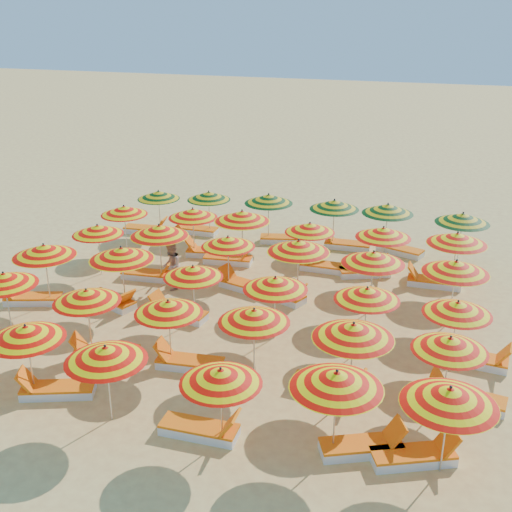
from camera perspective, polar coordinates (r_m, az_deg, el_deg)
name	(u,v)px	position (r m, az deg, el deg)	size (l,w,h in m)	color
ground	(251,311)	(19.46, -0.44, -4.90)	(120.00, 120.00, 0.00)	#E8C567
umbrella_1	(26,333)	(15.70, -19.77, -6.44)	(1.85, 1.85, 1.89)	silver
umbrella_2	(106,354)	(14.29, -13.22, -8.47)	(2.11, 2.11, 1.91)	silver
umbrella_3	(221,376)	(13.32, -3.16, -10.63)	(1.95, 1.95, 1.83)	silver
umbrella_4	(337,380)	(12.98, 7.18, -10.88)	(2.38, 2.38, 2.02)	silver
umbrella_5	(450,396)	(12.97, 16.84, -11.86)	(2.03, 2.03, 2.00)	silver
umbrella_6	(4,279)	(18.75, -21.50, -1.93)	(2.11, 2.11, 1.91)	silver
umbrella_7	(87,296)	(17.14, -14.83, -3.46)	(2.12, 2.12, 1.87)	silver
umbrella_8	(168,307)	(16.20, -7.80, -4.52)	(2.24, 2.24, 1.84)	silver
umbrella_9	(254,316)	(15.55, -0.17, -5.35)	(2.29, 2.29, 1.87)	silver
umbrella_10	(353,331)	(14.77, 8.65, -6.62)	(2.39, 2.39, 2.02)	silver
umbrella_11	(450,344)	(15.07, 16.87, -7.50)	(2.15, 2.15, 1.83)	silver
umbrella_12	(44,251)	(20.19, -18.33, 0.46)	(2.51, 2.51, 2.02)	silver
umbrella_13	(121,254)	(19.28, -11.88, 0.21)	(2.37, 2.37, 2.05)	silver
umbrella_14	(193,272)	(18.22, -5.62, -1.40)	(2.08, 2.08, 1.81)	silver
umbrella_15	(275,283)	(17.27, 1.73, -2.45)	(1.91, 1.91, 1.88)	silver
umbrella_16	(367,294)	(16.98, 9.85, -3.34)	(2.17, 2.17, 1.85)	silver
umbrella_17	(458,308)	(16.78, 17.48, -4.42)	(2.29, 2.29, 1.84)	silver
umbrella_18	(98,230)	(22.07, -13.90, 2.27)	(1.93, 1.93, 1.82)	silver
umbrella_19	(159,231)	(21.04, -8.61, 2.23)	(2.29, 2.29, 2.03)	silver
umbrella_20	(228,242)	(20.35, -2.50, 1.28)	(2.29, 2.29, 1.83)	silver
umbrella_21	(299,246)	(19.48, 3.80, 0.87)	(2.56, 2.56, 2.05)	silver
umbrella_22	(373,258)	(18.99, 10.39, -0.15)	(2.18, 2.18, 2.00)	silver
umbrella_23	(456,267)	(18.86, 17.35, -0.94)	(2.37, 2.37, 2.01)	silver
umbrella_24	(124,210)	(23.95, -11.65, 3.99)	(2.23, 2.23, 1.81)	silver
umbrella_25	(193,213)	(23.07, -5.63, 3.80)	(2.09, 2.09, 1.88)	silver
umbrella_26	(242,216)	(22.13, -1.25, 3.56)	(1.98, 1.98, 2.06)	silver
umbrella_27	(310,228)	(21.74, 4.81, 2.52)	(2.25, 2.25, 1.81)	silver
umbrella_28	(383,233)	(21.30, 11.26, 2.06)	(2.41, 2.41, 1.93)	silver
umbrella_29	(457,238)	(21.13, 17.46, 1.50)	(1.91, 1.91, 2.01)	silver
umbrella_30	(158,195)	(25.76, -8.66, 5.38)	(2.21, 2.21, 1.78)	silver
umbrella_31	(209,196)	(25.33, -4.22, 5.36)	(2.06, 2.06, 1.81)	silver
umbrella_32	(269,199)	(24.42, 1.13, 5.10)	(2.08, 2.08, 1.96)	silver
umbrella_33	(334,205)	(23.90, 6.98, 4.55)	(2.34, 2.34, 1.95)	silver
umbrella_34	(388,209)	(23.65, 11.63, 4.12)	(1.94, 1.94, 1.97)	silver
umbrella_35	(463,218)	(23.26, 17.90, 3.22)	(2.45, 2.45, 1.98)	silver
lounger_1	(56,389)	(16.25, -17.36, -11.25)	(1.83, 1.15, 0.69)	white
lounger_2	(201,429)	(14.35, -4.89, -15.09)	(1.74, 0.61, 0.69)	white
lounger_3	(363,446)	(14.03, 9.51, -16.34)	(1.82, 1.25, 0.69)	white
lounger_4	(415,456)	(14.00, 13.96, -16.84)	(1.82, 1.25, 0.69)	white
lounger_5	(105,353)	(17.42, -13.29, -8.41)	(1.83, 1.09, 0.69)	white
lounger_6	(188,362)	(16.67, -6.04, -9.37)	(1.78, 0.74, 0.69)	white
lounger_7	(329,386)	(15.75, 6.53, -11.44)	(1.77, 0.70, 0.69)	white
lounger_8	(466,398)	(16.02, 18.14, -11.88)	(1.80, 0.83, 0.69)	white
lounger_9	(32,299)	(21.06, -19.31, -3.59)	(1.83, 1.09, 0.69)	white
lounger_10	(112,301)	(20.23, -12.66, -3.89)	(1.83, 1.16, 0.69)	white
lounger_11	(177,313)	(19.14, -7.00, -5.04)	(1.79, 0.79, 0.69)	white
lounger_12	(475,359)	(17.64, 18.91, -8.65)	(1.78, 0.76, 0.69)	white
lounger_13	(149,275)	(21.87, -9.52, -1.64)	(1.77, 0.72, 0.69)	white
lounger_14	(244,285)	(20.79, -1.10, -2.60)	(1.83, 1.04, 0.69)	white
lounger_15	(281,295)	(20.15, 2.23, -3.45)	(1.82, 1.21, 0.69)	white
lounger_16	(209,252)	(23.55, -4.22, 0.35)	(1.80, 0.85, 0.69)	white
lounger_17	(229,259)	(22.86, -2.40, -0.28)	(1.78, 0.76, 0.69)	white
lounger_18	(324,266)	(22.35, 6.07, -0.93)	(1.74, 0.60, 0.69)	white
lounger_19	(366,271)	(22.15, 9.75, -1.35)	(1.82, 1.19, 0.69)	white
lounger_20	(433,282)	(21.83, 15.42, -2.20)	(1.74, 0.62, 0.69)	white
lounger_21	(147,229)	(26.20, -9.71, 2.35)	(1.77, 0.72, 0.69)	white
lounger_22	(195,229)	(25.93, -5.43, 2.36)	(1.73, 0.58, 0.69)	white
lounger_23	(284,239)	(24.83, 2.47, 1.55)	(1.82, 0.97, 0.69)	white
lounger_24	(346,245)	(24.45, 8.02, 1.02)	(1.75, 0.64, 0.69)	white
lounger_25	(399,250)	(24.31, 12.58, 0.57)	(1.83, 1.12, 0.69)	white
beachgoer_b	(171,266)	(20.79, -7.53, -0.89)	(0.77, 0.60, 1.58)	tan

